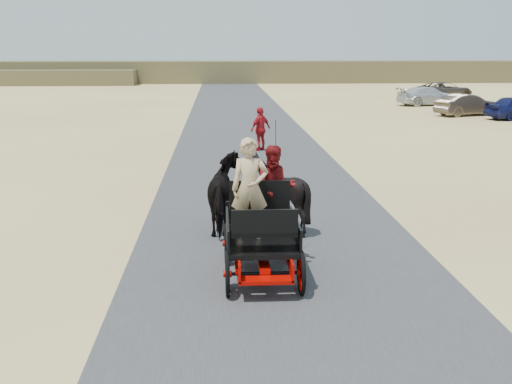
{
  "coord_description": "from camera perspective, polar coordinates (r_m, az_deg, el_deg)",
  "views": [
    {
      "loc": [
        -1.21,
        -12.0,
        4.08
      ],
      "look_at": [
        -0.48,
        0.58,
        1.2
      ],
      "focal_mm": 45.0,
      "sensor_mm": 36.0,
      "label": 1
    }
  ],
  "objects": [
    {
      "name": "passenger_woman",
      "position": [
        11.91,
        1.72,
        0.39
      ],
      "size": [
        0.77,
        0.6,
        1.58
      ],
      "primitive_type": "imported",
      "color": "#660C0F",
      "rests_on": "carriage"
    },
    {
      "name": "horse_left",
      "position": [
        14.35,
        -2.52,
        -0.16
      ],
      "size": [
        0.91,
        2.01,
        1.7
      ],
      "primitive_type": "imported",
      "rotation": [
        0.0,
        0.0,
        3.14
      ],
      "color": "black",
      "rests_on": "ground"
    },
    {
      "name": "car_d",
      "position": [
        53.32,
        16.37,
        8.68
      ],
      "size": [
        5.18,
        3.78,
        1.31
      ],
      "primitive_type": "imported",
      "rotation": [
        0.0,
        0.0,
        1.96
      ],
      "color": "brown",
      "rests_on": "ground"
    },
    {
      "name": "car_c",
      "position": [
        46.87,
        15.06,
        8.23
      ],
      "size": [
        4.71,
        2.64,
        1.29
      ],
      "primitive_type": "imported",
      "rotation": [
        0.0,
        0.0,
        1.77
      ],
      "color": "silver",
      "rests_on": "ground"
    },
    {
      "name": "driver_man",
      "position": [
        11.32,
        -0.56,
        0.31
      ],
      "size": [
        0.66,
        0.43,
        1.8
      ],
      "primitive_type": "imported",
      "color": "tan",
      "rests_on": "carriage"
    },
    {
      "name": "horse_right",
      "position": [
        14.41,
        1.86,
        -0.09
      ],
      "size": [
        1.37,
        1.54,
        1.7
      ],
      "primitive_type": "imported",
      "rotation": [
        0.0,
        0.0,
        3.14
      ],
      "color": "black",
      "rests_on": "ground"
    },
    {
      "name": "ground",
      "position": [
        12.73,
        2.32,
        -5.83
      ],
      "size": [
        140.0,
        140.0,
        0.0
      ],
      "primitive_type": "plane",
      "color": "tan"
    },
    {
      "name": "car_b",
      "position": [
        40.56,
        18.21,
        7.37
      ],
      "size": [
        4.13,
        2.63,
        1.28
      ],
      "primitive_type": "imported",
      "rotation": [
        0.0,
        0.0,
        1.93
      ],
      "color": "brown",
      "rests_on": "ground"
    },
    {
      "name": "road",
      "position": [
        12.73,
        2.32,
        -5.81
      ],
      "size": [
        6.0,
        140.0,
        0.01
      ],
      "primitive_type": "cube",
      "color": "#38383A",
      "rests_on": "ground"
    },
    {
      "name": "pedestrian",
      "position": [
        25.49,
        0.41,
        5.62
      ],
      "size": [
        1.03,
        0.99,
        1.73
      ],
      "primitive_type": "imported",
      "rotation": [
        0.0,
        0.0,
        3.87
      ],
      "color": "#A61319",
      "rests_on": "ground"
    },
    {
      "name": "carriage",
      "position": [
        11.62,
        0.46,
        -5.8
      ],
      "size": [
        1.3,
        2.4,
        0.72
      ],
      "primitive_type": null,
      "color": "black",
      "rests_on": "ground"
    },
    {
      "name": "ridge_far",
      "position": [
        74.07,
        -2.42,
        10.63
      ],
      "size": [
        140.0,
        6.0,
        2.4
      ],
      "primitive_type": "cube",
      "color": "brown",
      "rests_on": "ground"
    }
  ]
}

